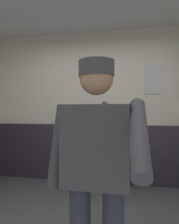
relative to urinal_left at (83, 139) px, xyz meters
The scene contains 7 objects.
wall_back 0.63m from the urinal_left, 44.24° to the left, with size 4.65×0.12×2.65m, color beige.
wainscot_band_back 0.38m from the urinal_left, 32.66° to the left, with size 4.05×0.03×1.01m, color #2D2833.
urinal_left is the anchor object (origin of this frame).
urinal_middle 0.75m from the urinal_left, ahead, with size 0.40×0.34×1.24m.
privacy_divider_panel 0.42m from the urinal_left, 10.65° to the right, with size 0.04×0.40×0.90m, color #4C4C51.
person 2.13m from the urinal_left, 74.95° to the right, with size 0.64×0.60×1.58m.
cell_phone 2.76m from the urinal_left, 71.73° to the right, with size 0.06×0.02×0.11m, color silver.
Camera 1 is at (0.53, -1.69, 1.27)m, focal length 32.19 mm.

